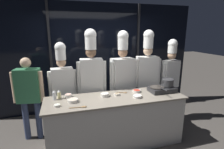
{
  "coord_description": "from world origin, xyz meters",
  "views": [
    {
      "loc": [
        -0.86,
        -2.72,
        2.03
      ],
      "look_at": [
        0.0,
        0.25,
        1.25
      ],
      "focal_mm": 28.0,
      "sensor_mm": 36.0,
      "label": 1
    }
  ],
  "objects_px": {
    "prep_bowl_shrimp": "(68,95)",
    "person_guest": "(29,92)",
    "portable_stove": "(162,89)",
    "chef_pastry": "(147,71)",
    "squeeze_bottle_clear": "(54,95)",
    "chef_apprentice": "(171,73)",
    "prep_bowl_chicken": "(73,100)",
    "chef_sous": "(92,74)",
    "squeeze_bottle_oil": "(59,94)",
    "chef_line": "(123,74)",
    "prep_bowl_mushrooms": "(117,94)",
    "serving_spoon_solid": "(82,107)",
    "prep_bowl_onion": "(105,95)",
    "serving_spoon_slotted": "(124,92)",
    "prep_bowl_chili_flakes": "(137,91)",
    "prep_bowl_bean_sprouts": "(57,105)",
    "stock_pot": "(168,82)",
    "frying_pan": "(157,86)",
    "prep_bowl_rice": "(137,96)",
    "chef_head": "(63,83)"
  },
  "relations": [
    {
      "from": "prep_bowl_rice",
      "to": "serving_spoon_solid",
      "type": "height_order",
      "value": "prep_bowl_rice"
    },
    {
      "from": "squeeze_bottle_clear",
      "to": "prep_bowl_bean_sprouts",
      "type": "relative_size",
      "value": 1.76
    },
    {
      "from": "person_guest",
      "to": "chef_line",
      "type": "relative_size",
      "value": 0.77
    },
    {
      "from": "squeeze_bottle_oil",
      "to": "chef_line",
      "type": "xyz_separation_m",
      "value": [
        1.29,
        0.41,
        0.18
      ]
    },
    {
      "from": "prep_bowl_chicken",
      "to": "serving_spoon_slotted",
      "type": "relative_size",
      "value": 0.84
    },
    {
      "from": "frying_pan",
      "to": "person_guest",
      "type": "height_order",
      "value": "person_guest"
    },
    {
      "from": "portable_stove",
      "to": "frying_pan",
      "type": "distance_m",
      "value": 0.13
    },
    {
      "from": "prep_bowl_chili_flakes",
      "to": "person_guest",
      "type": "distance_m",
      "value": 1.99
    },
    {
      "from": "prep_bowl_rice",
      "to": "chef_pastry",
      "type": "height_order",
      "value": "chef_pastry"
    },
    {
      "from": "squeeze_bottle_clear",
      "to": "chef_pastry",
      "type": "height_order",
      "value": "chef_pastry"
    },
    {
      "from": "stock_pot",
      "to": "prep_bowl_rice",
      "type": "bearing_deg",
      "value": -167.57
    },
    {
      "from": "serving_spoon_slotted",
      "to": "serving_spoon_solid",
      "type": "distance_m",
      "value": 0.93
    },
    {
      "from": "portable_stove",
      "to": "chef_pastry",
      "type": "relative_size",
      "value": 0.23
    },
    {
      "from": "chef_sous",
      "to": "chef_apprentice",
      "type": "distance_m",
      "value": 1.81
    },
    {
      "from": "squeeze_bottle_clear",
      "to": "chef_apprentice",
      "type": "height_order",
      "value": "chef_apprentice"
    },
    {
      "from": "prep_bowl_onion",
      "to": "portable_stove",
      "type": "bearing_deg",
      "value": -3.23
    },
    {
      "from": "prep_bowl_shrimp",
      "to": "chef_head",
      "type": "bearing_deg",
      "value": 101.33
    },
    {
      "from": "prep_bowl_mushrooms",
      "to": "prep_bowl_shrimp",
      "type": "height_order",
      "value": "prep_bowl_shrimp"
    },
    {
      "from": "squeeze_bottle_clear",
      "to": "chef_sous",
      "type": "relative_size",
      "value": 0.08
    },
    {
      "from": "squeeze_bottle_oil",
      "to": "prep_bowl_chicken",
      "type": "distance_m",
      "value": 0.31
    },
    {
      "from": "portable_stove",
      "to": "prep_bowl_shrimp",
      "type": "xyz_separation_m",
      "value": [
        -1.73,
        0.2,
        -0.02
      ]
    },
    {
      "from": "portable_stove",
      "to": "chef_pastry",
      "type": "xyz_separation_m",
      "value": [
        -0.01,
        0.61,
        0.23
      ]
    },
    {
      "from": "squeeze_bottle_oil",
      "to": "prep_bowl_onion",
      "type": "height_order",
      "value": "squeeze_bottle_oil"
    },
    {
      "from": "prep_bowl_shrimp",
      "to": "person_guest",
      "type": "bearing_deg",
      "value": 152.88
    },
    {
      "from": "squeeze_bottle_oil",
      "to": "chef_line",
      "type": "distance_m",
      "value": 1.36
    },
    {
      "from": "prep_bowl_rice",
      "to": "prep_bowl_bean_sprouts",
      "type": "distance_m",
      "value": 1.33
    },
    {
      "from": "prep_bowl_rice",
      "to": "chef_sous",
      "type": "height_order",
      "value": "chef_sous"
    },
    {
      "from": "prep_bowl_onion",
      "to": "prep_bowl_chili_flakes",
      "type": "distance_m",
      "value": 0.64
    },
    {
      "from": "stock_pot",
      "to": "serving_spoon_slotted",
      "type": "xyz_separation_m",
      "value": [
        -0.83,
        0.14,
        -0.17
      ]
    },
    {
      "from": "prep_bowl_chicken",
      "to": "chef_apprentice",
      "type": "bearing_deg",
      "value": 15.13
    },
    {
      "from": "prep_bowl_mushrooms",
      "to": "serving_spoon_solid",
      "type": "xyz_separation_m",
      "value": [
        -0.67,
        -0.34,
        -0.01
      ]
    },
    {
      "from": "prep_bowl_chicken",
      "to": "person_guest",
      "type": "distance_m",
      "value": 0.94
    },
    {
      "from": "stock_pot",
      "to": "prep_bowl_onion",
      "type": "bearing_deg",
      "value": 177.07
    },
    {
      "from": "serving_spoon_solid",
      "to": "chef_apprentice",
      "type": "distance_m",
      "value": 2.28
    },
    {
      "from": "prep_bowl_shrimp",
      "to": "chef_pastry",
      "type": "xyz_separation_m",
      "value": [
        1.72,
        0.42,
        0.24
      ]
    },
    {
      "from": "prep_bowl_bean_sprouts",
      "to": "chef_head",
      "type": "bearing_deg",
      "value": 82.35
    },
    {
      "from": "squeeze_bottle_clear",
      "to": "prep_bowl_bean_sprouts",
      "type": "distance_m",
      "value": 0.3
    },
    {
      "from": "prep_bowl_onion",
      "to": "serving_spoon_slotted",
      "type": "distance_m",
      "value": 0.39
    },
    {
      "from": "stock_pot",
      "to": "prep_bowl_shrimp",
      "type": "bearing_deg",
      "value": 173.84
    },
    {
      "from": "serving_spoon_slotted",
      "to": "serving_spoon_solid",
      "type": "height_order",
      "value": "same"
    },
    {
      "from": "prep_bowl_shrimp",
      "to": "chef_pastry",
      "type": "height_order",
      "value": "chef_pastry"
    },
    {
      "from": "prep_bowl_shrimp",
      "to": "chef_line",
      "type": "xyz_separation_m",
      "value": [
        1.14,
        0.39,
        0.22
      ]
    },
    {
      "from": "prep_bowl_mushrooms",
      "to": "portable_stove",
      "type": "bearing_deg",
      "value": -3.32
    },
    {
      "from": "prep_bowl_bean_sprouts",
      "to": "prep_bowl_shrimp",
      "type": "xyz_separation_m",
      "value": [
        0.18,
        0.35,
        0.01
      ]
    },
    {
      "from": "prep_bowl_shrimp",
      "to": "serving_spoon_solid",
      "type": "relative_size",
      "value": 0.45
    },
    {
      "from": "portable_stove",
      "to": "prep_bowl_bean_sprouts",
      "type": "relative_size",
      "value": 4.91
    },
    {
      "from": "prep_bowl_bean_sprouts",
      "to": "prep_bowl_mushrooms",
      "type": "bearing_deg",
      "value": 11.26
    },
    {
      "from": "frying_pan",
      "to": "chef_pastry",
      "type": "height_order",
      "value": "chef_pastry"
    },
    {
      "from": "prep_bowl_chicken",
      "to": "chef_pastry",
      "type": "bearing_deg",
      "value": 21.46
    },
    {
      "from": "squeeze_bottle_clear",
      "to": "chef_line",
      "type": "height_order",
      "value": "chef_line"
    }
  ]
}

